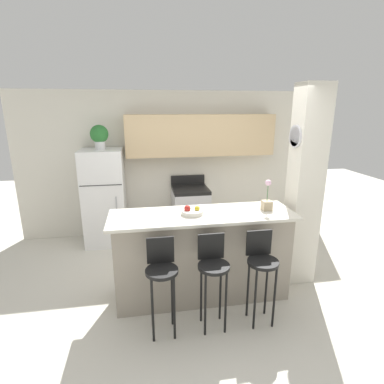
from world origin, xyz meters
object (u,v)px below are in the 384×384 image
(bar_stool_right, at_px, (261,264))
(trash_bin, at_px, (140,234))
(potted_plant_on_fridge, at_px, (99,135))
(fruit_bowl, at_px, (192,212))
(refrigerator, at_px, (104,198))
(bar_stool_mid, at_px, (213,268))
(bar_stool_left, at_px, (162,273))
(stove_range, at_px, (190,212))
(orchid_vase, at_px, (267,201))

(bar_stool_right, distance_m, trash_bin, 2.52)
(potted_plant_on_fridge, height_order, fruit_bowl, potted_plant_on_fridge)
(refrigerator, bearing_deg, trash_bin, -20.44)
(bar_stool_mid, distance_m, fruit_bowl, 0.70)
(bar_stool_left, relative_size, trash_bin, 2.67)
(potted_plant_on_fridge, relative_size, trash_bin, 1.03)
(refrigerator, height_order, potted_plant_on_fridge, potted_plant_on_fridge)
(stove_range, relative_size, fruit_bowl, 4.27)
(fruit_bowl, bearing_deg, trash_bin, 111.85)
(bar_stool_right, height_order, fruit_bowl, fruit_bowl)
(stove_range, relative_size, trash_bin, 2.82)
(potted_plant_on_fridge, distance_m, fruit_bowl, 2.26)
(bar_stool_left, distance_m, bar_stool_mid, 0.52)
(refrigerator, distance_m, potted_plant_on_fridge, 1.03)
(stove_range, xyz_separation_m, trash_bin, (-0.91, -0.21, -0.27))
(stove_range, bearing_deg, refrigerator, -179.77)
(bar_stool_left, xyz_separation_m, potted_plant_on_fridge, (-0.79, 2.32, 1.16))
(refrigerator, height_order, stove_range, refrigerator)
(potted_plant_on_fridge, xyz_separation_m, orchid_vase, (2.10, -1.79, -0.64))
(bar_stool_left, distance_m, orchid_vase, 1.50)
(bar_stool_right, distance_m, potted_plant_on_fridge, 3.18)
(bar_stool_right, bearing_deg, refrigerator, 128.36)
(trash_bin, bearing_deg, refrigerator, 159.56)
(stove_range, bearing_deg, orchid_vase, -70.55)
(refrigerator, distance_m, orchid_vase, 2.78)
(stove_range, distance_m, fruit_bowl, 1.92)
(refrigerator, xyz_separation_m, potted_plant_on_fridge, (-0.00, 0.00, 1.03))
(potted_plant_on_fridge, bearing_deg, stove_range, 0.22)
(bar_stool_right, relative_size, fruit_bowl, 4.05)
(bar_stool_left, relative_size, bar_stool_right, 1.00)
(fruit_bowl, bearing_deg, bar_stool_left, -126.43)
(orchid_vase, relative_size, trash_bin, 0.98)
(potted_plant_on_fridge, bearing_deg, refrigerator, -61.61)
(potted_plant_on_fridge, bearing_deg, bar_stool_mid, -60.50)
(refrigerator, height_order, fruit_bowl, refrigerator)
(stove_range, bearing_deg, potted_plant_on_fridge, -179.78)
(stove_range, relative_size, bar_stool_left, 1.05)
(stove_range, bearing_deg, bar_stool_mid, -93.63)
(orchid_vase, relative_size, fruit_bowl, 1.49)
(stove_range, distance_m, bar_stool_left, 2.43)
(bar_stool_left, bearing_deg, potted_plant_on_fridge, 108.79)
(potted_plant_on_fridge, bearing_deg, bar_stool_left, -71.21)
(bar_stool_mid, bearing_deg, fruit_bowl, 103.14)
(bar_stool_left, bearing_deg, orchid_vase, 22.44)
(bar_stool_left, relative_size, potted_plant_on_fridge, 2.60)
(potted_plant_on_fridge, bearing_deg, trash_bin, -20.45)
(fruit_bowl, height_order, trash_bin, fruit_bowl)
(stove_range, height_order, bar_stool_left, stove_range)
(orchid_vase, distance_m, trash_bin, 2.42)
(bar_stool_mid, bearing_deg, refrigerator, 119.50)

